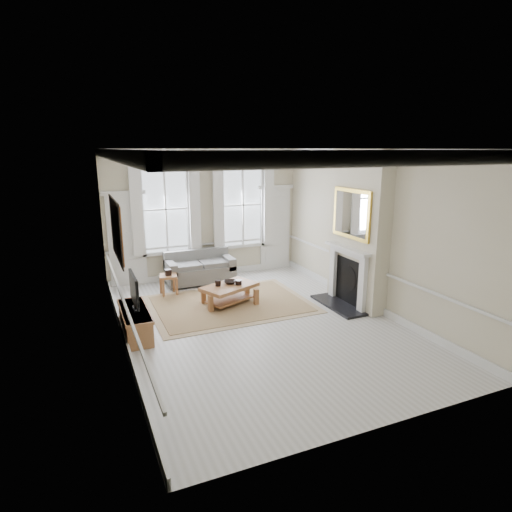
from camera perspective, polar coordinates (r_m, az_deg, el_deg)
name	(u,v)px	position (r m, az deg, el deg)	size (l,w,h in m)	color
floor	(259,323)	(8.65, 0.44, -8.99)	(7.20, 7.20, 0.00)	#B7B5AD
ceiling	(260,148)	(7.95, 0.49, 14.16)	(7.20, 7.20, 0.00)	white
back_wall	(205,214)	(11.47, -6.80, 5.55)	(5.20, 5.20, 0.00)	beige
left_wall	(117,253)	(7.50, -18.04, 0.34)	(7.20, 7.20, 0.00)	beige
right_wall	(371,230)	(9.46, 15.07, 3.32)	(7.20, 7.20, 0.00)	beige
window_left	(166,209)	(11.14, -11.97, 6.13)	(1.26, 0.20, 2.20)	#B2BCC6
window_right	(243,205)	(11.73, -1.81, 6.83)	(1.26, 0.20, 2.20)	#B2BCC6
door_left	(127,241)	(11.13, -16.83, 1.90)	(0.90, 0.08, 2.30)	silver
door_right	(275,229)	(12.25, 2.57, 3.58)	(0.90, 0.08, 2.30)	silver
painting	(116,229)	(7.73, -18.17, 3.38)	(0.05, 1.66, 1.06)	#C26C21
chimney_breast	(358,229)	(9.51, 13.50, 3.48)	(0.35, 1.70, 3.38)	beige
hearth	(338,305)	(9.71, 10.90, -6.43)	(0.55, 1.50, 0.05)	black
fireplace	(347,273)	(9.60, 12.09, -2.29)	(0.21, 1.45, 1.33)	silver
mirror	(351,214)	(9.33, 12.56, 5.51)	(0.06, 1.26, 1.06)	gold
sofa	(199,269)	(11.20, -7.56, -1.75)	(1.72, 0.84, 0.83)	#626260
side_table	(168,279)	(10.37, -11.60, -3.05)	(0.46, 0.46, 0.49)	brown
rug	(230,304)	(9.66, -3.51, -6.39)	(3.50, 2.60, 0.02)	#936F4B
coffee_table	(230,289)	(9.54, -3.55, -4.35)	(1.40, 1.13, 0.46)	brown
ceramic_pot_a	(218,283)	(9.46, -5.09, -3.62)	(0.13, 0.13, 0.13)	black
ceramic_pot_b	(239,282)	(9.52, -2.32, -3.53)	(0.15, 0.15, 0.10)	black
bowl	(230,282)	(9.61, -3.48, -3.48)	(0.29, 0.29, 0.07)	black
tv_stand	(135,322)	(8.38, -15.80, -8.49)	(0.45, 1.39, 0.50)	brown
tv	(134,289)	(8.17, -15.94, -4.30)	(0.08, 0.90, 0.68)	black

